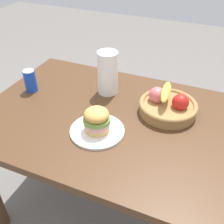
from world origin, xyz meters
name	(u,v)px	position (x,y,z in m)	size (l,w,h in m)	color
ground_plane	(118,208)	(0.00, 0.00, 0.00)	(8.00, 8.00, 0.00)	slate
dining_table	(119,134)	(0.00, 0.00, 0.65)	(1.40, 0.90, 0.75)	#4C301C
plate	(97,131)	(-0.06, -0.13, 0.76)	(0.25, 0.25, 0.01)	white
sandwich	(97,120)	(-0.06, -0.13, 0.82)	(0.12, 0.12, 0.12)	#DBAD60
soda_can	(30,81)	(-0.56, 0.05, 0.81)	(0.07, 0.07, 0.13)	blue
fruit_basket	(168,105)	(0.20, 0.14, 0.79)	(0.29, 0.29, 0.14)	#9E7542
paper_towel_roll	(108,73)	(-0.15, 0.20, 0.87)	(0.11, 0.11, 0.24)	white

